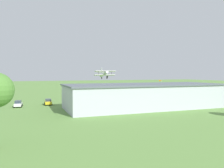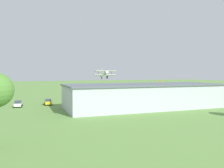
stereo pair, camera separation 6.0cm
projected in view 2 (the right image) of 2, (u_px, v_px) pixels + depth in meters
The scene contains 10 objects.
ground_plane at pixel (106, 97), 86.48m from camera, with size 400.00×400.00×0.00m, color #608C42.
hangar at pixel (144, 96), 58.58m from camera, with size 39.50×15.81×6.01m.
biplane at pixel (104, 74), 80.34m from camera, with size 7.40×7.81×4.00m.
car_yellow at pixel (48, 102), 63.87m from camera, with size 2.14×4.08×1.64m.
car_white at pixel (18, 104), 60.04m from camera, with size 2.26×4.56×1.62m.
person_by_parked_cars at pixel (164, 96), 82.04m from camera, with size 0.54×0.54×1.70m.
person_crossing_taxiway at pixel (75, 99), 69.53m from camera, with size 0.49×0.49×1.77m.
person_beside_truck at pixel (151, 96), 79.39m from camera, with size 0.40×0.40×1.58m.
person_near_hangar_door at pixel (169, 97), 77.74m from camera, with size 0.40×0.40×1.61m.
windsock at pixel (161, 81), 109.03m from camera, with size 1.41×1.38×5.62m.
Camera 2 is at (29.48, 81.01, 8.60)m, focal length 37.42 mm.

